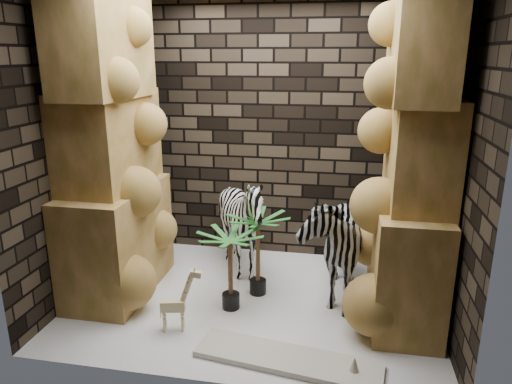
% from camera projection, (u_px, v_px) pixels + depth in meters
% --- Properties ---
extents(floor, '(3.50, 3.50, 0.00)m').
position_uv_depth(floor, '(252.00, 301.00, 4.69)').
color(floor, white).
rests_on(floor, ground).
extents(wall_back, '(3.50, 0.00, 3.50)m').
position_uv_depth(wall_back, '(273.00, 132.00, 5.44)').
color(wall_back, black).
rests_on(wall_back, ground).
extents(wall_front, '(3.50, 0.00, 3.50)m').
position_uv_depth(wall_front, '(215.00, 191.00, 3.09)').
color(wall_front, black).
rests_on(wall_front, ground).
extents(wall_left, '(0.00, 3.00, 3.00)m').
position_uv_depth(wall_left, '(76.00, 146.00, 4.58)').
color(wall_left, black).
rests_on(wall_left, ground).
extents(wall_right, '(0.00, 3.00, 3.00)m').
position_uv_depth(wall_right, '(456.00, 161.00, 3.95)').
color(wall_right, black).
rests_on(wall_right, ground).
extents(rock_pillar_left, '(0.68, 1.30, 3.00)m').
position_uv_depth(rock_pillar_left, '(110.00, 148.00, 4.52)').
color(rock_pillar_left, tan).
rests_on(rock_pillar_left, floor).
extents(rock_pillar_right, '(0.58, 1.25, 3.00)m').
position_uv_depth(rock_pillar_right, '(415.00, 159.00, 4.01)').
color(rock_pillar_right, tan).
rests_on(rock_pillar_right, floor).
extents(zebra_right, '(0.65, 1.16, 1.36)m').
position_uv_depth(zebra_right, '(332.00, 231.00, 4.65)').
color(zebra_right, white).
rests_on(zebra_right, floor).
extents(zebra_left, '(1.23, 1.39, 1.08)m').
position_uv_depth(zebra_left, '(242.00, 229.00, 5.11)').
color(zebra_left, white).
rests_on(zebra_left, floor).
extents(giraffe_toy, '(0.33, 0.18, 0.62)m').
position_uv_depth(giraffe_toy, '(172.00, 299.00, 4.10)').
color(giraffe_toy, beige).
rests_on(giraffe_toy, floor).
extents(palm_front, '(0.36, 0.36, 0.87)m').
position_uv_depth(palm_front, '(258.00, 254.00, 4.72)').
color(palm_front, '#1F5B1C').
rests_on(palm_front, floor).
extents(palm_back, '(0.36, 0.36, 0.79)m').
position_uv_depth(palm_back, '(230.00, 270.00, 4.45)').
color(palm_back, '#1F5B1C').
rests_on(palm_back, floor).
extents(surfboard, '(1.53, 0.58, 0.05)m').
position_uv_depth(surfboard, '(287.00, 359.00, 3.75)').
color(surfboard, beige).
rests_on(surfboard, floor).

